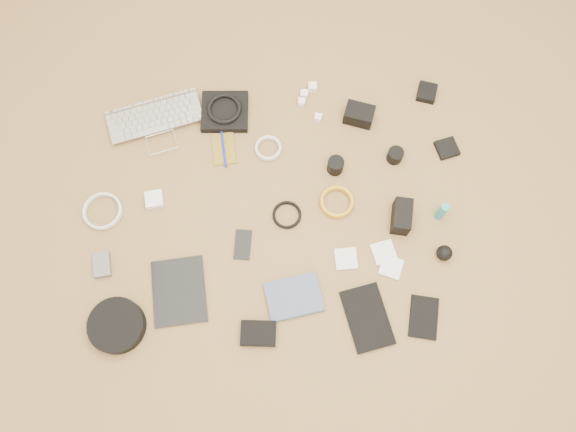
{
  "coord_description": "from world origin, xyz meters",
  "views": [
    {
      "loc": [
        0.04,
        -0.67,
        1.97
      ],
      "look_at": [
        0.04,
        -0.01,
        0.02
      ],
      "focal_mm": 35.0,
      "sensor_mm": 36.0,
      "label": 1
    }
  ],
  "objects_px": {
    "dslr_camera": "(359,115)",
    "paperback": "(299,317)",
    "phone": "(243,245)",
    "headphone_case": "(117,326)",
    "laptop": "(158,129)",
    "tablet": "(179,291)"
  },
  "relations": [
    {
      "from": "laptop",
      "to": "paperback",
      "type": "height_order",
      "value": "laptop"
    },
    {
      "from": "dslr_camera",
      "to": "paperback",
      "type": "relative_size",
      "value": 0.59
    },
    {
      "from": "phone",
      "to": "paperback",
      "type": "relative_size",
      "value": 0.59
    },
    {
      "from": "headphone_case",
      "to": "dslr_camera",
      "type": "bearing_deg",
      "value": 42.67
    },
    {
      "from": "laptop",
      "to": "paperback",
      "type": "bearing_deg",
      "value": -70.88
    },
    {
      "from": "laptop",
      "to": "tablet",
      "type": "bearing_deg",
      "value": -97.01
    },
    {
      "from": "dslr_camera",
      "to": "paperback",
      "type": "distance_m",
      "value": 0.81
    },
    {
      "from": "laptop",
      "to": "phone",
      "type": "height_order",
      "value": "laptop"
    },
    {
      "from": "laptop",
      "to": "dslr_camera",
      "type": "bearing_deg",
      "value": -13.74
    },
    {
      "from": "laptop",
      "to": "tablet",
      "type": "relative_size",
      "value": 1.54
    },
    {
      "from": "laptop",
      "to": "dslr_camera",
      "type": "relative_size",
      "value": 3.3
    },
    {
      "from": "dslr_camera",
      "to": "phone",
      "type": "distance_m",
      "value": 0.68
    },
    {
      "from": "phone",
      "to": "headphone_case",
      "type": "height_order",
      "value": "headphone_case"
    },
    {
      "from": "laptop",
      "to": "headphone_case",
      "type": "relative_size",
      "value": 1.92
    },
    {
      "from": "laptop",
      "to": "headphone_case",
      "type": "bearing_deg",
      "value": -113.85
    },
    {
      "from": "paperback",
      "to": "laptop",
      "type": "bearing_deg",
      "value": 23.64
    },
    {
      "from": "dslr_camera",
      "to": "paperback",
      "type": "bearing_deg",
      "value": -91.39
    },
    {
      "from": "tablet",
      "to": "phone",
      "type": "bearing_deg",
      "value": 29.94
    },
    {
      "from": "tablet",
      "to": "phone",
      "type": "relative_size",
      "value": 2.14
    },
    {
      "from": "headphone_case",
      "to": "paperback",
      "type": "bearing_deg",
      "value": 2.44
    },
    {
      "from": "phone",
      "to": "tablet",
      "type": "bearing_deg",
      "value": -138.58
    },
    {
      "from": "tablet",
      "to": "dslr_camera",
      "type": "bearing_deg",
      "value": 38.28
    }
  ]
}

